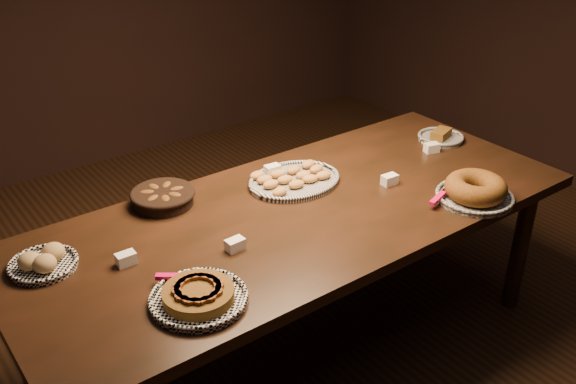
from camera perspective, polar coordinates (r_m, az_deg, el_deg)
ground at (r=3.09m, az=0.88°, el=-13.76°), size 5.00×5.00×0.00m
buffet_table at (r=2.69m, az=0.98°, el=-2.99°), size 2.40×1.00×0.75m
apple_tart_plate at (r=2.15m, az=-7.98°, el=-9.15°), size 0.33×0.35×0.06m
madeleine_platter at (r=2.85m, az=0.49°, el=1.13°), size 0.43×0.35×0.05m
bundt_cake_plate at (r=2.82m, az=16.30°, el=0.13°), size 0.39×0.35×0.10m
croissant_basket at (r=2.72m, az=-11.06°, el=-0.36°), size 0.30×0.30×0.07m
bread_roll_plate at (r=2.44m, az=-20.95°, el=-5.82°), size 0.25×0.25×0.08m
loaf_plate at (r=3.38m, az=13.42°, el=4.81°), size 0.23×0.23×0.06m
tent_cards at (r=2.72m, az=1.30°, el=-0.26°), size 1.68×0.48×0.04m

